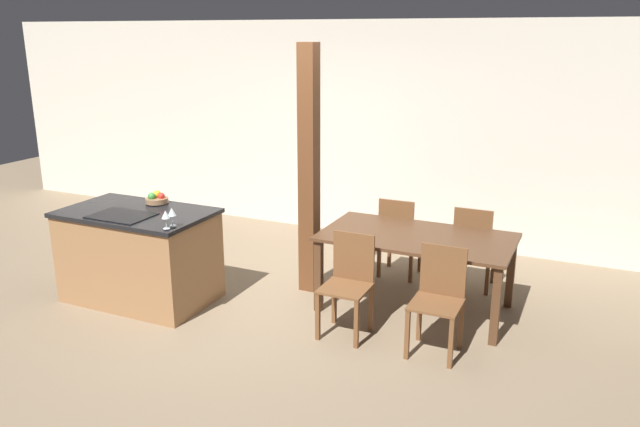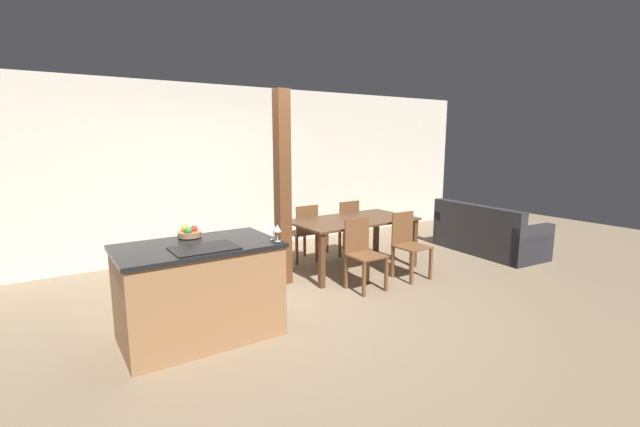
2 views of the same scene
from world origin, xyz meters
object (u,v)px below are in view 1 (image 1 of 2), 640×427
(dining_chair_near_right, at_px, (438,298))
(dining_chair_far_right, at_px, (474,246))
(wine_glass_middle, at_px, (172,212))
(dining_table, at_px, (417,245))
(timber_post, at_px, (309,172))
(fruit_bowl, at_px, (157,199))
(kitchen_island, at_px, (140,255))
(dining_chair_near_left, at_px, (348,282))
(wine_glass_near, at_px, (166,215))
(dining_chair_far_left, at_px, (399,235))

(dining_chair_near_right, height_order, dining_chair_far_right, same)
(wine_glass_middle, height_order, dining_table, wine_glass_middle)
(wine_glass_middle, xyz_separation_m, dining_table, (1.88, 1.17, -0.40))
(dining_table, bearing_deg, timber_post, 179.19)
(fruit_bowl, height_order, dining_chair_near_right, fruit_bowl)
(dining_chair_near_right, bearing_deg, kitchen_island, -176.28)
(kitchen_island, xyz_separation_m, timber_post, (1.40, 0.92, 0.78))
(dining_table, height_order, dining_chair_near_left, dining_chair_near_left)
(wine_glass_near, bearing_deg, kitchen_island, 150.91)
(wine_glass_near, relative_size, timber_post, 0.07)
(dining_chair_far_left, relative_size, timber_post, 0.36)
(wine_glass_near, bearing_deg, fruit_bowl, 133.82)
(dining_chair_far_left, distance_m, timber_post, 1.26)
(wine_glass_middle, xyz_separation_m, dining_chair_far_right, (2.27, 1.89, -0.57))
(wine_glass_middle, bearing_deg, dining_chair_far_right, 39.69)
(fruit_bowl, xyz_separation_m, dining_chair_far_left, (2.11, 1.32, -0.49))
(dining_table, bearing_deg, wine_glass_near, -146.10)
(fruit_bowl, height_order, wine_glass_middle, wine_glass_middle)
(dining_chair_far_left, distance_m, dining_chair_far_right, 0.79)
(dining_chair_near_right, relative_size, dining_chair_far_right, 1.00)
(wine_glass_middle, xyz_separation_m, dining_chair_far_left, (1.48, 1.89, -0.57))
(wine_glass_near, relative_size, dining_table, 0.09)
(wine_glass_near, bearing_deg, wine_glass_middle, 90.00)
(kitchen_island, height_order, wine_glass_middle, wine_glass_middle)
(dining_table, xyz_separation_m, dining_chair_near_right, (0.40, -0.71, -0.17))
(dining_table, bearing_deg, fruit_bowl, -166.36)
(kitchen_island, distance_m, fruit_bowl, 0.58)
(dining_chair_near_right, distance_m, dining_chair_far_left, 1.63)
(wine_glass_near, bearing_deg, dining_chair_near_left, 20.33)
(dining_chair_far_left, relative_size, dining_chair_far_right, 1.00)
(wine_glass_middle, bearing_deg, dining_chair_near_right, 11.47)
(wine_glass_near, distance_m, dining_chair_near_left, 1.68)
(kitchen_island, relative_size, dining_chair_far_left, 1.64)
(kitchen_island, distance_m, dining_chair_near_right, 2.92)
(fruit_bowl, xyz_separation_m, dining_chair_far_right, (2.90, 1.32, -0.49))
(kitchen_island, relative_size, wine_glass_near, 8.79)
(dining_chair_near_right, height_order, dining_chair_far_left, same)
(kitchen_island, distance_m, wine_glass_middle, 0.91)
(wine_glass_near, height_order, timber_post, timber_post)
(kitchen_island, relative_size, dining_chair_near_left, 1.64)
(kitchen_island, height_order, dining_chair_far_right, kitchen_island)
(dining_chair_far_left, bearing_deg, dining_chair_near_right, 119.08)
(fruit_bowl, distance_m, wine_glass_middle, 0.85)
(wine_glass_near, height_order, dining_chair_near_left, wine_glass_near)
(dining_chair_near_left, bearing_deg, fruit_bowl, 177.15)
(fruit_bowl, relative_size, dining_chair_far_left, 0.26)
(kitchen_island, bearing_deg, dining_chair_far_right, 28.95)
(wine_glass_middle, relative_size, dining_chair_near_left, 0.19)
(dining_chair_near_left, xyz_separation_m, dining_chair_far_right, (0.79, 1.42, 0.00))
(dining_table, distance_m, dining_chair_near_left, 0.83)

